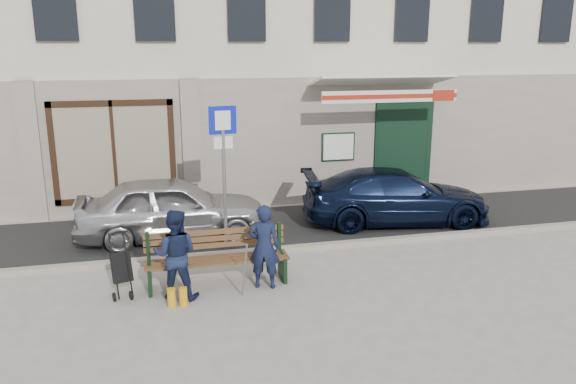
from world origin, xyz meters
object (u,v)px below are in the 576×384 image
object	(u,v)px
car_navy	(396,196)
man	(264,246)
woman	(175,254)
parking_sign	(224,155)
car_silver	(172,208)
bench	(215,260)
stroller	(122,269)

from	to	relation	value
car_navy	man	distance (m)	4.62
woman	parking_sign	bearing A→B (deg)	-104.22
car_silver	car_navy	size ratio (longest dim) A/B	0.92
car_navy	woman	world-z (taller)	woman
car_silver	woman	bearing A→B (deg)	178.99
car_silver	bench	size ratio (longest dim) A/B	1.62
car_silver	parking_sign	size ratio (longest dim) A/B	1.36
bench	stroller	size ratio (longest dim) A/B	2.30
parking_sign	woman	xyz separation A→B (m)	(-1.05, -1.98, -1.19)
bench	man	bearing A→B (deg)	-19.10
woman	stroller	world-z (taller)	woman
woman	stroller	distance (m)	0.94
bench	woman	distance (m)	0.79
car_silver	woman	distance (m)	3.01
car_navy	parking_sign	size ratio (longest dim) A/B	1.49
stroller	parking_sign	bearing A→B (deg)	23.51
car_silver	parking_sign	xyz separation A→B (m)	(1.00, -1.03, 1.27)
car_navy	bench	distance (m)	5.13
man	stroller	size ratio (longest dim) A/B	1.38
car_silver	stroller	xyz separation A→B (m)	(-0.91, -2.72, -0.20)
parking_sign	woman	world-z (taller)	parking_sign
car_navy	parking_sign	bearing A→B (deg)	110.84
parking_sign	man	bearing A→B (deg)	-85.08
parking_sign	man	size ratio (longest dim) A/B	1.98
car_silver	bench	world-z (taller)	car_silver
car_navy	parking_sign	world-z (taller)	parking_sign
bench	parking_sign	bearing A→B (deg)	76.21
car_silver	woman	size ratio (longest dim) A/B	2.64
parking_sign	bench	xyz separation A→B (m)	(-0.40, -1.63, -1.47)
parking_sign	man	xyz separation A→B (m)	(0.40, -1.91, -1.21)
parking_sign	stroller	size ratio (longest dim) A/B	2.74
car_navy	man	world-z (taller)	man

